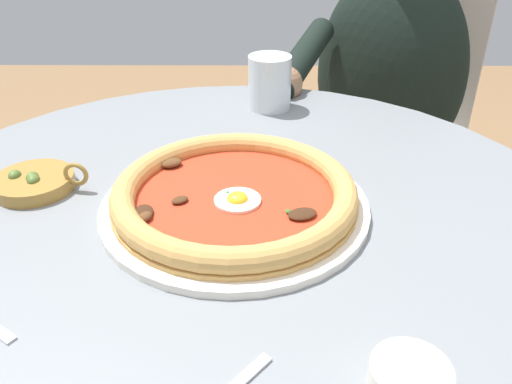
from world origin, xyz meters
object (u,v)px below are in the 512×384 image
object	(u,v)px
pizza_on_plate	(235,196)
ramekin_capers	(409,381)
olive_pan	(35,182)
dining_table	(231,300)
cafe_chair_diner	(395,124)
water_glass	(270,86)
diner_person	(377,156)

from	to	relation	value
pizza_on_plate	ramekin_capers	xyz separation A→B (m)	(0.28, 0.15, -0.00)
olive_pan	dining_table	bearing A→B (deg)	79.58
dining_table	cafe_chair_diner	world-z (taller)	cafe_chair_diner
dining_table	water_glass	bearing A→B (deg)	170.49
water_glass	olive_pan	size ratio (longest dim) A/B	0.73
dining_table	ramekin_capers	xyz separation A→B (m)	(0.28, 0.16, 0.17)
water_glass	cafe_chair_diner	size ratio (longest dim) A/B	0.11
water_glass	olive_pan	bearing A→B (deg)	-47.07
dining_table	pizza_on_plate	size ratio (longest dim) A/B	2.77
ramekin_capers	diner_person	size ratio (longest dim) A/B	0.06
olive_pan	diner_person	xyz separation A→B (m)	(-0.58, 0.61, -0.26)
ramekin_capers	diner_person	world-z (taller)	diner_person
pizza_on_plate	diner_person	size ratio (longest dim) A/B	0.30
diner_person	ramekin_capers	bearing A→B (deg)	-11.57
water_glass	diner_person	xyz separation A→B (m)	(-0.28, 0.28, -0.29)
dining_table	ramekin_capers	world-z (taller)	ramekin_capers
ramekin_capers	pizza_on_plate	bearing A→B (deg)	-151.80
water_glass	pizza_on_plate	bearing A→B (deg)	-8.10
ramekin_capers	water_glass	bearing A→B (deg)	-170.99
pizza_on_plate	water_glass	world-z (taller)	water_glass
dining_table	diner_person	world-z (taller)	diner_person
pizza_on_plate	dining_table	bearing A→B (deg)	-97.41
cafe_chair_diner	water_glass	bearing A→B (deg)	-41.13
diner_person	pizza_on_plate	bearing A→B (deg)	-27.91
water_glass	diner_person	world-z (taller)	diner_person
diner_person	dining_table	bearing A→B (deg)	-28.56
ramekin_capers	cafe_chair_diner	xyz separation A→B (m)	(-1.03, 0.25, -0.23)
dining_table	ramekin_capers	bearing A→B (deg)	29.47
dining_table	water_glass	xyz separation A→B (m)	(-0.35, 0.06, 0.20)
pizza_on_plate	water_glass	bearing A→B (deg)	171.90
diner_person	water_glass	bearing A→B (deg)	-45.13
olive_pan	water_glass	bearing A→B (deg)	132.93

